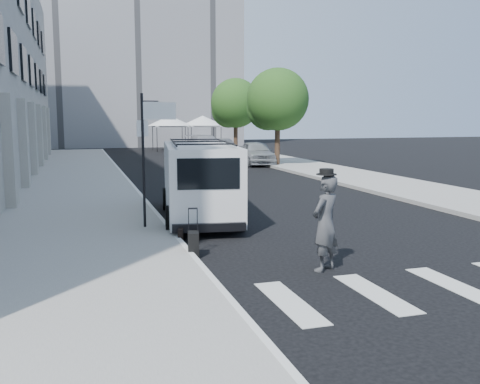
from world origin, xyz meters
TOP-DOWN VIEW (x-y plane):
  - ground at (0.00, 0.00)m, footprint 120.00×120.00m
  - sidewalk_left at (-4.25, 16.00)m, footprint 4.50×48.00m
  - sidewalk_right at (9.00, 20.00)m, footprint 4.00×56.00m
  - building_far at (2.00, 50.00)m, footprint 22.00×12.00m
  - sign_pole at (-2.36, 3.20)m, footprint 1.03×0.07m
  - tree_near at (7.50, 20.15)m, footprint 3.80×3.83m
  - tree_far at (7.50, 29.15)m, footprint 3.80×3.83m
  - tent_left at (4.00, 38.00)m, footprint 4.00×4.00m
  - tent_right at (7.20, 38.50)m, footprint 4.00×4.00m
  - businessman at (0.38, -1.46)m, footprint 0.84×0.76m
  - briefcase at (-1.90, 1.82)m, footprint 0.22×0.46m
  - suitcase at (-1.90, 0.33)m, footprint 0.31×0.42m
  - cargo_van at (-0.78, 4.70)m, footprint 2.70×6.13m
  - parked_car_a at (6.80, 21.69)m, footprint 2.27×4.69m
  - parked_car_b at (5.22, 24.96)m, footprint 2.19×4.90m
  - parked_car_c at (5.63, 31.02)m, footprint 2.60×5.76m

SIDE VIEW (x-z plane):
  - ground at x=0.00m, z-range 0.00..0.00m
  - sidewalk_left at x=-4.25m, z-range 0.00..0.15m
  - sidewalk_right at x=9.00m, z-range 0.00..0.15m
  - briefcase at x=-1.90m, z-range 0.00..0.34m
  - suitcase at x=-1.90m, z-range -0.25..0.82m
  - parked_car_a at x=6.80m, z-range 0.00..1.54m
  - parked_car_b at x=5.22m, z-range 0.00..1.56m
  - parked_car_c at x=5.63m, z-range 0.00..1.64m
  - businessman at x=0.38m, z-range 0.00..1.92m
  - cargo_van at x=-0.78m, z-range 0.04..2.28m
  - sign_pole at x=-2.36m, z-range 0.90..4.40m
  - tent_left at x=4.00m, z-range 1.11..4.31m
  - tent_right at x=7.20m, z-range 1.11..4.31m
  - tree_near at x=7.50m, z-range 0.96..6.99m
  - tree_far at x=7.50m, z-range 0.96..6.99m
  - building_far at x=2.00m, z-range 0.00..25.00m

